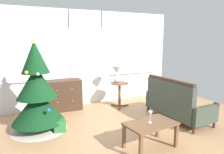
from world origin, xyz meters
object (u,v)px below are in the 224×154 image
object	(u,v)px
christmas_tree	(37,95)
dresser_cabinet	(63,95)
side_table	(120,90)
table_lamp	(117,72)
coffee_table	(151,127)
settee_sofa	(175,104)
gift_box	(59,126)
wine_glass	(150,114)

from	to	relation	value
christmas_tree	dresser_cabinet	distance (m)	1.25
christmas_tree	side_table	world-z (taller)	christmas_tree
table_lamp	coffee_table	size ratio (longest dim) A/B	0.50
settee_sofa	gift_box	world-z (taller)	settee_sofa
christmas_tree	settee_sofa	xyz separation A→B (m)	(2.80, -0.80, -0.33)
settee_sofa	side_table	xyz separation A→B (m)	(-0.70, 1.33, 0.10)
christmas_tree	dresser_cabinet	bearing A→B (deg)	53.57
wine_glass	gift_box	size ratio (longest dim) A/B	0.84
wine_glass	table_lamp	bearing A→B (deg)	77.60
settee_sofa	wine_glass	distance (m)	1.45
coffee_table	wine_glass	distance (m)	0.21
coffee_table	wine_glass	world-z (taller)	wine_glass
christmas_tree	coffee_table	distance (m)	2.24
table_lamp	dresser_cabinet	bearing A→B (deg)	163.31
side_table	gift_box	bearing A→B (deg)	-155.56
christmas_tree	settee_sofa	distance (m)	2.93
christmas_tree	settee_sofa	world-z (taller)	christmas_tree
settee_sofa	side_table	distance (m)	1.50
dresser_cabinet	settee_sofa	distance (m)	2.73
christmas_tree	gift_box	xyz separation A→B (m)	(0.34, -0.27, -0.59)
table_lamp	side_table	bearing A→B (deg)	-33.69
coffee_table	wine_glass	bearing A→B (deg)	130.79
dresser_cabinet	table_lamp	size ratio (longest dim) A/B	2.09
table_lamp	gift_box	distance (m)	2.08
christmas_tree	wine_glass	size ratio (longest dim) A/B	9.43
dresser_cabinet	table_lamp	world-z (taller)	table_lamp
wine_glass	settee_sofa	bearing A→B (deg)	31.37
settee_sofa	wine_glass	world-z (taller)	settee_sofa
coffee_table	settee_sofa	bearing A→B (deg)	31.81
dresser_cabinet	wine_glass	bearing A→B (deg)	-70.99
dresser_cabinet	wine_glass	xyz separation A→B (m)	(0.86, -2.51, 0.19)
coffee_table	gift_box	distance (m)	1.80
table_lamp	coffee_table	xyz separation A→B (m)	(-0.46, -2.12, -0.58)
table_lamp	coffee_table	world-z (taller)	table_lamp
settee_sofa	wine_glass	xyz separation A→B (m)	(-1.22, -0.75, 0.20)
settee_sofa	wine_glass	bearing A→B (deg)	-148.63
christmas_tree	table_lamp	bearing A→B (deg)	15.61
settee_sofa	gift_box	size ratio (longest dim) A/B	6.65
side_table	wine_glass	distance (m)	2.14
table_lamp	wine_glass	world-z (taller)	table_lamp
christmas_tree	dresser_cabinet	world-z (taller)	christmas_tree
table_lamp	settee_sofa	bearing A→B (deg)	-60.99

